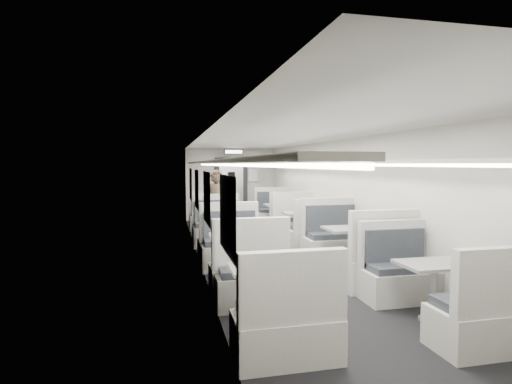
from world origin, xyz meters
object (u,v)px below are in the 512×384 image
booth_right_c (352,250)px  booth_left_b (221,235)px  booth_left_a (210,221)px  booth_right_a (282,218)px  exit_sign (233,152)px  booth_left_c (238,257)px  vestibule_door (231,189)px  passenger (217,205)px  booth_right_d (434,291)px  booth_right_b (303,228)px  booth_left_d (267,296)px

booth_right_c → booth_left_b: bearing=134.9°
booth_left_a → booth_right_a: booth_right_a is taller
exit_sign → booth_right_a: bearing=-65.1°
booth_left_c → vestibule_door: vestibule_door is taller
passenger → vestibule_door: vestibule_door is taller
booth_left_b → booth_right_d: 4.63m
booth_left_a → booth_left_c: 4.43m
booth_right_b → vestibule_door: 4.55m
booth_left_b → booth_right_a: 3.07m
booth_right_d → booth_left_a: bearing=106.9°
booth_left_a → passenger: (0.09, -0.94, 0.51)m
booth_left_a → booth_left_b: 2.40m
booth_right_d → passenger: bearing=108.8°
booth_left_a → booth_right_b: 2.70m
booth_left_b → exit_sign: (1.00, 4.49, 1.88)m
booth_left_c → booth_left_d: size_ratio=1.05×
booth_right_b → booth_right_d: size_ratio=1.06×
exit_sign → booth_right_d: bearing=-83.4°
vestibule_door → exit_sign: size_ratio=3.39×
booth_left_b → vestibule_door: vestibule_door is taller
vestibule_door → booth_left_b: bearing=-101.4°
booth_left_c → exit_sign: (1.00, 6.52, 1.89)m
booth_left_c → booth_right_c: size_ratio=0.95×
booth_left_b → booth_right_b: 2.08m
booth_left_c → booth_left_b: bearing=90.0°
passenger → exit_sign: 3.46m
booth_right_a → exit_sign: size_ratio=3.59×
booth_left_b → passenger: (0.09, 1.46, 0.48)m
booth_left_a → booth_right_b: (2.00, -1.82, 0.02)m
booth_right_b → booth_right_d: (0.00, -4.75, -0.02)m
booth_right_c → vestibule_door: size_ratio=1.09×
booth_left_a → passenger: bearing=-84.8°
booth_left_b → booth_right_d: size_ratio=1.08×
booth_left_d → booth_right_c: 2.77m
booth_right_d → passenger: 5.97m
booth_left_b → booth_left_c: 2.04m
booth_right_d → booth_right_c: bearing=90.0°
booth_right_a → booth_right_c: (0.00, -4.34, 0.01)m
booth_left_b → passenger: passenger is taller
booth_right_b → booth_right_d: bearing=-90.0°
vestibule_door → booth_left_c: bearing=-98.1°
booth_right_c → booth_right_d: (0.00, -2.16, -0.04)m
vestibule_door → booth_right_c: bearing=-81.8°
vestibule_door → booth_right_a: bearing=-69.3°
booth_left_b → booth_left_d: booth_left_b is taller
booth_left_c → vestibule_door: 7.11m
vestibule_door → exit_sign: bearing=-90.0°
booth_right_c → booth_right_d: 2.17m
booth_right_a → booth_right_d: booth_right_a is taller
booth_right_a → vestibule_door: size_ratio=1.06×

